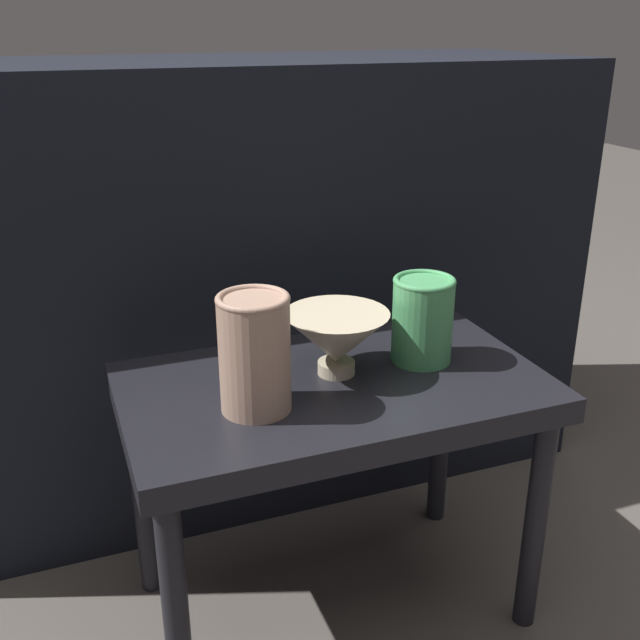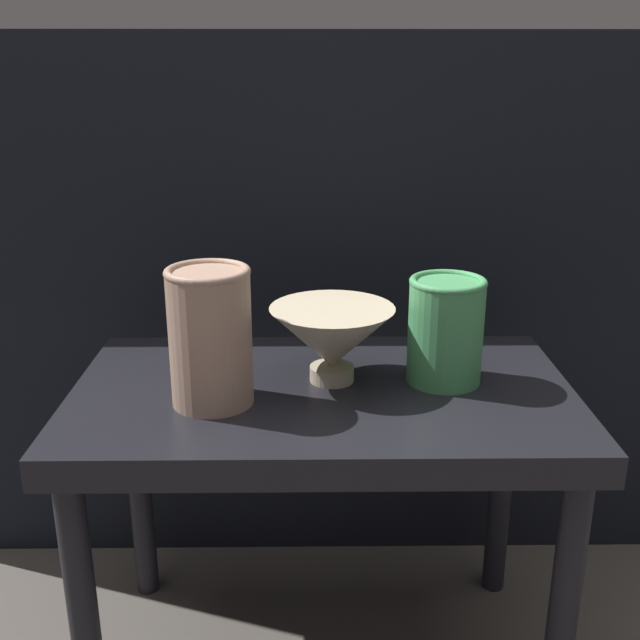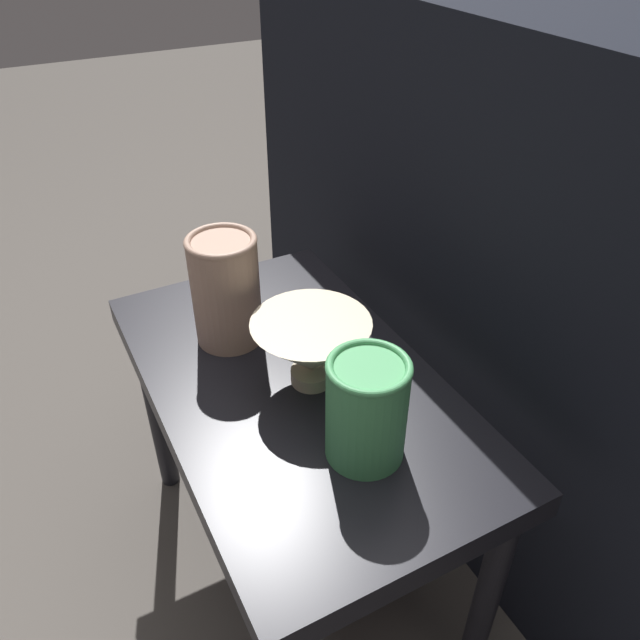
{
  "view_description": "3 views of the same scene",
  "coord_description": "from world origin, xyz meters",
  "views": [
    {
      "loc": [
        -0.39,
        -0.96,
        0.96
      ],
      "look_at": [
        -0.02,
        0.0,
        0.54
      ],
      "focal_mm": 42.0,
      "sensor_mm": 36.0,
      "label": 1
    },
    {
      "loc": [
        -0.01,
        -0.89,
        0.84
      ],
      "look_at": [
        -0.0,
        0.05,
        0.51
      ],
      "focal_mm": 42.0,
      "sensor_mm": 36.0,
      "label": 2
    },
    {
      "loc": [
        0.61,
        -0.28,
        1.02
      ],
      "look_at": [
        0.01,
        0.04,
        0.53
      ],
      "focal_mm": 35.0,
      "sensor_mm": 36.0,
      "label": 3
    }
  ],
  "objects": [
    {
      "name": "vase_colorful_right",
      "position": [
        0.16,
        0.02,
        0.51
      ],
      "size": [
        0.1,
        0.1,
        0.14
      ],
      "color": "#47995B",
      "rests_on": "table"
    },
    {
      "name": "table",
      "position": [
        0.0,
        0.0,
        0.38
      ],
      "size": [
        0.65,
        0.38,
        0.44
      ],
      "color": "black",
      "rests_on": "ground_plane"
    },
    {
      "name": "couch_backdrop",
      "position": [
        0.0,
        0.51,
        0.44
      ],
      "size": [
        1.38,
        0.5,
        0.88
      ],
      "color": "black",
      "rests_on": "ground_plane"
    },
    {
      "name": "ground_plane",
      "position": [
        0.0,
        0.0,
        0.0
      ],
      "size": [
        8.0,
        8.0,
        0.0
      ],
      "primitive_type": "plane",
      "color": "#4C4742"
    },
    {
      "name": "vase_textured_left",
      "position": [
        -0.14,
        -0.04,
        0.53
      ],
      "size": [
        0.1,
        0.1,
        0.17
      ],
      "color": "tan",
      "rests_on": "table"
    },
    {
      "name": "bowl",
      "position": [
        0.01,
        0.02,
        0.5
      ],
      "size": [
        0.16,
        0.16,
        0.1
      ],
      "color": "#C1B293",
      "rests_on": "table"
    }
  ]
}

